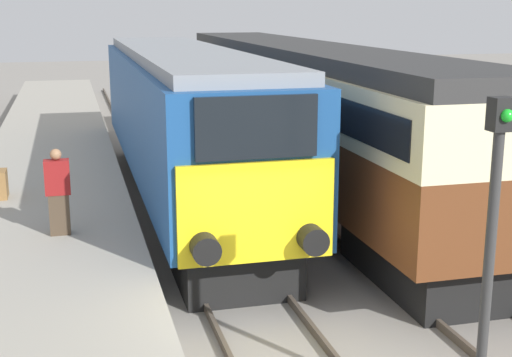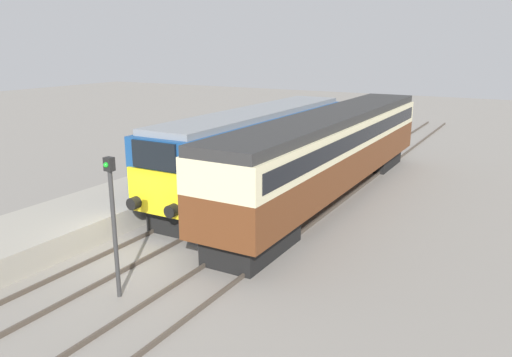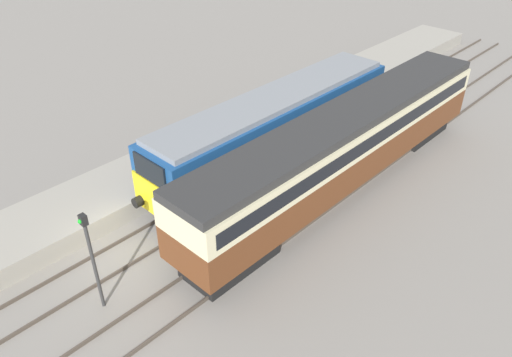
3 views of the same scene
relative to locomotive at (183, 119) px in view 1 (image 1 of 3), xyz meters
The scene contains 7 objects.
platform_left 3.78m from the locomotive, 169.57° to the right, with size 3.50×50.00×0.87m.
rails_near_track 4.18m from the locomotive, 90.00° to the right, with size 1.51×60.00×0.14m.
rails_far_track 5.39m from the locomotive, 46.70° to the right, with size 1.50×60.00×0.14m.
locomotive is the anchor object (origin of this frame).
passenger_carriage 3.50m from the locomotive, 13.53° to the left, with size 2.75×18.66×3.92m.
person_on_platform 5.45m from the locomotive, 123.42° to the right, with size 0.44×0.26×1.57m.
signal_post 10.94m from the locomotive, 81.06° to the right, with size 0.24×0.28×3.96m.
Camera 1 is at (-2.68, -8.73, 4.87)m, focal length 50.00 mm.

